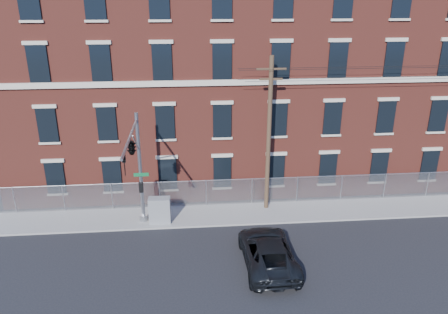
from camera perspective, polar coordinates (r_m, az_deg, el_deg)
ground at (r=24.14m, az=3.22°, el=-13.22°), size 140.00×140.00×0.00m
sidewalk at (r=31.96m, az=23.81°, el=-5.96°), size 65.00×3.00×0.12m
mill_building at (r=37.31m, az=19.23°, el=11.44°), size 55.30×14.32×16.30m
chain_link_fence at (r=32.59m, az=23.02°, el=-3.39°), size 59.06×0.06×1.85m
traffic_signal_mast at (r=23.59m, az=-11.86°, el=0.25°), size 0.90×6.75×7.00m
utility_pole_near at (r=27.14m, az=5.97°, el=3.20°), size 1.80×0.28×10.00m
pickup_truck at (r=23.31m, az=5.83°, el=-12.35°), size 2.70×5.67×1.56m
utility_cabinet at (r=27.13m, az=-8.52°, el=-6.99°), size 1.35×0.71×1.66m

